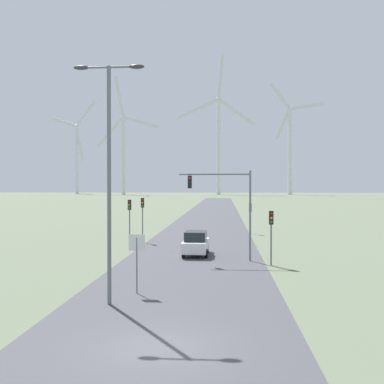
% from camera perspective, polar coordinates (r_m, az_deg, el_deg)
% --- Properties ---
extents(ground_plane, '(600.00, 600.00, 0.00)m').
position_cam_1_polar(ground_plane, '(15.64, -4.48, -19.05)').
color(ground_plane, '#667056').
extents(road_surface, '(10.00, 240.00, 0.01)m').
position_cam_1_polar(road_surface, '(62.80, 2.05, -3.97)').
color(road_surface, '#47474C').
rests_on(road_surface, ground).
extents(streetlamp, '(3.19, 0.32, 10.66)m').
position_cam_1_polar(streetlamp, '(20.34, -10.49, 4.50)').
color(streetlamp, slate).
rests_on(streetlamp, ground).
extents(stop_sign_near, '(0.81, 0.07, 2.91)m').
position_cam_1_polar(stop_sign_near, '(22.41, -7.03, -7.58)').
color(stop_sign_near, slate).
rests_on(stop_sign_near, ground).
extents(traffic_light_post_near_left, '(0.28, 0.34, 4.13)m').
position_cam_1_polar(traffic_light_post_near_left, '(42.13, -6.30, -2.25)').
color(traffic_light_post_near_left, slate).
rests_on(traffic_light_post_near_left, ground).
extents(traffic_light_post_near_right, '(0.28, 0.33, 3.61)m').
position_cam_1_polar(traffic_light_post_near_right, '(30.28, 10.02, -4.20)').
color(traffic_light_post_near_right, slate).
rests_on(traffic_light_post_near_right, ground).
extents(traffic_light_post_mid_left, '(0.28, 0.34, 4.03)m').
position_cam_1_polar(traffic_light_post_mid_left, '(40.13, -7.94, -2.51)').
color(traffic_light_post_mid_left, slate).
rests_on(traffic_light_post_mid_left, ground).
extents(traffic_light_post_mid_right, '(0.28, 0.33, 3.31)m').
position_cam_1_polar(traffic_light_post_mid_right, '(49.49, 7.41, -2.47)').
color(traffic_light_post_mid_right, slate).
rests_on(traffic_light_post_mid_right, ground).
extents(traffic_light_mast_overhead, '(5.07, 0.35, 6.35)m').
position_cam_1_polar(traffic_light_mast_overhead, '(31.59, 4.29, -0.53)').
color(traffic_light_mast_overhead, slate).
rests_on(traffic_light_mast_overhead, ground).
extents(car_approaching, '(1.93, 4.15, 1.83)m').
position_cam_1_polar(car_approaching, '(34.22, 0.48, -6.53)').
color(car_approaching, white).
rests_on(car_approaching, ground).
extents(wind_turbine_far_left, '(33.97, 16.61, 56.78)m').
position_cam_1_polar(wind_turbine_far_left, '(284.73, -14.43, 5.08)').
color(wind_turbine_far_left, silver).
rests_on(wind_turbine_far_left, ground).
extents(wind_turbine_left, '(37.21, 14.47, 65.12)m').
position_cam_1_polar(wind_turbine_left, '(249.53, -8.71, 5.90)').
color(wind_turbine_left, silver).
rests_on(wind_turbine_left, ground).
extents(wind_turbine_center, '(42.76, 4.48, 77.01)m').
position_cam_1_polar(wind_turbine_center, '(249.97, 3.38, 7.19)').
color(wind_turbine_center, silver).
rests_on(wind_turbine_center, ground).
extents(wind_turbine_right, '(27.76, 9.54, 62.00)m').
position_cam_1_polar(wind_turbine_right, '(252.38, 12.32, 6.17)').
color(wind_turbine_right, silver).
rests_on(wind_turbine_right, ground).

